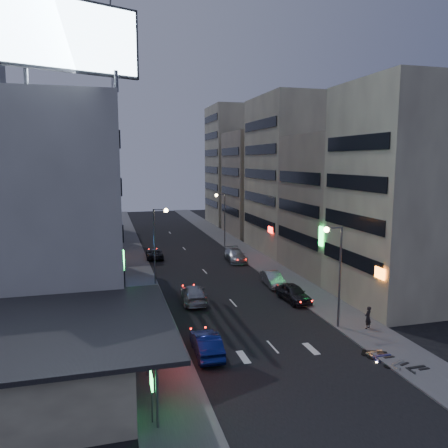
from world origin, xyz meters
name	(u,v)px	position (x,y,z in m)	size (l,w,h in m)	color
ground	(296,373)	(0.00, 0.00, 0.00)	(180.00, 180.00, 0.00)	black
sidewalk_left	(134,267)	(-8.00, 30.00, 0.06)	(4.00, 120.00, 0.12)	#4C4C4F
sidewalk_right	(257,260)	(8.00, 30.00, 0.06)	(4.00, 120.00, 0.12)	#4C4C4F
food_court	(61,355)	(-13.90, 2.00, 1.98)	(11.00, 13.00, 3.88)	beige
white_building	(40,205)	(-17.00, 20.00, 9.00)	(14.00, 24.00, 18.00)	#B8B7B3
shophouse_near	(403,195)	(15.00, 10.50, 10.00)	(10.00, 11.00, 20.00)	beige
shophouse_mid	(341,204)	(15.50, 22.00, 8.00)	(11.00, 12.00, 16.00)	tan
shophouse_far	(292,175)	(15.00, 35.00, 11.00)	(10.00, 14.00, 22.00)	beige
far_left_a	(74,181)	(-15.50, 45.00, 10.00)	(11.00, 10.00, 20.00)	#B8B7B3
far_left_b	(77,192)	(-16.00, 58.00, 7.50)	(12.00, 10.00, 15.00)	gray
far_right_a	(260,184)	(15.50, 50.00, 9.00)	(11.00, 12.00, 18.00)	tan
far_right_b	(239,166)	(16.00, 64.00, 12.00)	(12.00, 12.00, 24.00)	beige
billboard	(70,36)	(-12.99, 9.97, 21.66)	(9.52, 3.75, 6.20)	#595B60
street_lamp_right_near	(336,262)	(5.90, 6.00, 5.36)	(1.60, 0.44, 8.02)	#595B60
street_lamp_left	(158,235)	(-5.90, 22.00, 5.36)	(1.60, 0.44, 8.02)	#595B60
street_lamp_right_far	(222,212)	(5.90, 40.00, 5.36)	(1.60, 0.44, 8.02)	#595B60
parked_car_right_near	(293,293)	(5.60, 13.01, 0.80)	(1.88, 4.67, 1.59)	#2D2B31
parked_car_right_mid	(273,279)	(5.60, 18.27, 0.74)	(1.56, 4.47, 1.47)	#A7ABAF
parked_car_left	(155,254)	(-4.99, 34.57, 0.65)	(2.17, 4.70, 1.31)	#222327
parked_car_right_far	(235,255)	(5.03, 30.05, 0.80)	(2.24, 5.51, 1.60)	#A6ABAF
road_car_blue	(206,344)	(-4.81, 4.01, 0.78)	(1.66, 4.75, 1.56)	navy
road_car_silver	(194,294)	(-3.47, 15.19, 0.79)	(2.20, 5.42, 1.57)	#A1A4A9
person	(368,318)	(8.30, 5.00, 1.01)	(0.65, 0.43, 1.78)	black
scooter_black_a	(424,356)	(8.22, -1.37, 0.75)	(2.05, 0.68, 1.25)	black
scooter_silver_a	(402,351)	(7.33, -0.41, 0.73)	(2.01, 0.67, 1.23)	#B1B5B9
scooter_blue	(390,345)	(7.14, 0.63, 0.75)	(2.05, 0.68, 1.25)	navy
scooter_black_b	(387,343)	(7.18, 0.98, 0.73)	(2.01, 0.67, 1.23)	black
scooter_silver_b	(381,341)	(6.98, 1.36, 0.73)	(2.00, 0.67, 1.22)	#B4B5BC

